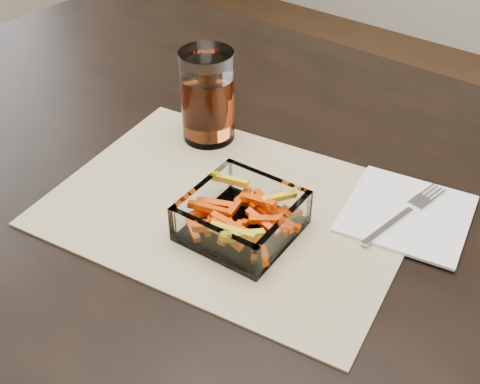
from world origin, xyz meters
name	(u,v)px	position (x,y,z in m)	size (l,w,h in m)	color
dining_table	(289,241)	(0.00, 0.00, 0.66)	(1.60, 0.90, 0.75)	black
placemat	(230,206)	(-0.05, -0.07, 0.75)	(0.45, 0.33, 0.00)	tan
glass_bowl	(242,218)	(-0.01, -0.10, 0.77)	(0.13, 0.13, 0.05)	white
tumbler	(208,99)	(-0.18, 0.04, 0.82)	(0.08, 0.08, 0.14)	white
napkin	(407,213)	(0.14, 0.05, 0.76)	(0.15, 0.15, 0.00)	white
fork	(407,212)	(0.14, 0.05, 0.76)	(0.04, 0.16, 0.00)	silver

